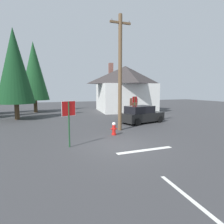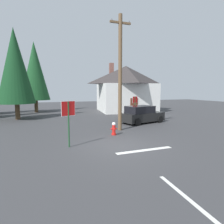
{
  "view_description": "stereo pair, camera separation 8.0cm",
  "coord_description": "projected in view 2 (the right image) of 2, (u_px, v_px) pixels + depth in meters",
  "views": [
    {
      "loc": [
        -4.06,
        -9.54,
        3.08
      ],
      "look_at": [
        0.77,
        3.48,
        1.46
      ],
      "focal_mm": 30.79,
      "sensor_mm": 36.0,
      "label": 1
    },
    {
      "loc": [
        -3.98,
        -9.57,
        3.08
      ],
      "look_at": [
        0.77,
        3.48,
        1.46
      ],
      "focal_mm": 30.79,
      "sensor_mm": 36.0,
      "label": 2
    }
  ],
  "objects": [
    {
      "name": "utility_pole",
      "position": [
        120.0,
        72.0,
        14.19
      ],
      "size": [
        1.6,
        0.28,
        8.47
      ],
      "color": "brown",
      "rests_on": "ground"
    },
    {
      "name": "pine_tree_short_left",
      "position": [
        15.0,
        66.0,
        19.38
      ],
      "size": [
        3.7,
        3.7,
        9.25
      ],
      "color": "#4C3823",
      "rests_on": "ground"
    },
    {
      "name": "stop_sign_near",
      "position": [
        68.0,
        114.0,
        10.15
      ],
      "size": [
        0.76,
        0.29,
        2.49
      ],
      "color": "#1E4C28",
      "rests_on": "ground"
    },
    {
      "name": "lane_center_stripe",
      "position": [
        190.0,
        200.0,
        5.35
      ],
      "size": [
        0.35,
        3.09,
        0.01
      ],
      "primitive_type": "cube",
      "rotation": [
        0.0,
        0.0,
        1.5
      ],
      "color": "silver",
      "rests_on": "ground"
    },
    {
      "name": "lane_stop_bar",
      "position": [
        145.0,
        150.0,
        9.79
      ],
      "size": [
        3.15,
        0.36,
        0.01
      ],
      "primitive_type": "cube",
      "rotation": [
        0.0,
        0.0,
        0.02
      ],
      "color": "silver",
      "rests_on": "ground"
    },
    {
      "name": "pine_tree_tall_left",
      "position": [
        35.0,
        71.0,
        25.65
      ],
      "size": [
        3.76,
        3.76,
        9.41
      ],
      "color": "#4C3823",
      "rests_on": "ground"
    },
    {
      "name": "house",
      "position": [
        126.0,
        88.0,
        27.51
      ],
      "size": [
        8.69,
        8.29,
        6.92
      ],
      "color": "silver",
      "rests_on": "ground"
    },
    {
      "name": "fire_hydrant",
      "position": [
        114.0,
        129.0,
        13.05
      ],
      "size": [
        0.45,
        0.38,
        0.89
      ],
      "color": "red",
      "rests_on": "ground"
    },
    {
      "name": "ground_plane",
      "position": [
        120.0,
        146.0,
        10.65
      ],
      "size": [
        80.0,
        80.0,
        0.1
      ],
      "primitive_type": "cube",
      "color": "#38383A"
    },
    {
      "name": "parked_car",
      "position": [
        142.0,
        115.0,
        17.84
      ],
      "size": [
        4.43,
        2.81,
        1.59
      ],
      "color": "black",
      "rests_on": "ground"
    },
    {
      "name": "stop_sign_far",
      "position": [
        135.0,
        103.0,
        21.07
      ],
      "size": [
        0.69,
        0.21,
        2.34
      ],
      "color": "#1E4C28",
      "rests_on": "ground"
    }
  ]
}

